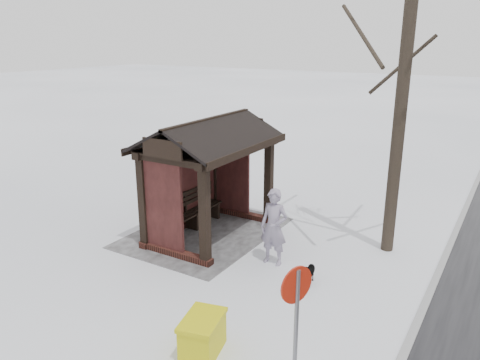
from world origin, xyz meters
name	(u,v)px	position (x,y,z in m)	size (l,w,h in m)	color
ground	(211,234)	(0.00, 0.00, 0.00)	(120.00, 120.00, 0.00)	white
kerb	(431,290)	(0.00, 5.50, 0.01)	(120.00, 0.15, 0.06)	gray
trampled_patch	(205,232)	(0.00, -0.20, 0.01)	(4.20, 3.20, 0.02)	gray
bus_shelter	(204,154)	(0.00, -0.16, 2.17)	(3.60, 2.40, 3.09)	#3A1B15
pedestrian	(274,227)	(0.60, 2.16, 0.89)	(0.65, 0.43, 1.78)	gray
dog	(307,272)	(1.06, 3.20, 0.25)	(0.27, 0.60, 0.51)	black
grit_bin	(203,335)	(4.05, 2.66, 0.33)	(0.97, 0.77, 0.66)	#C2BC0B
road_sign	(296,305)	(4.21, 4.35, 1.53)	(0.51, 0.23, 2.10)	slate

